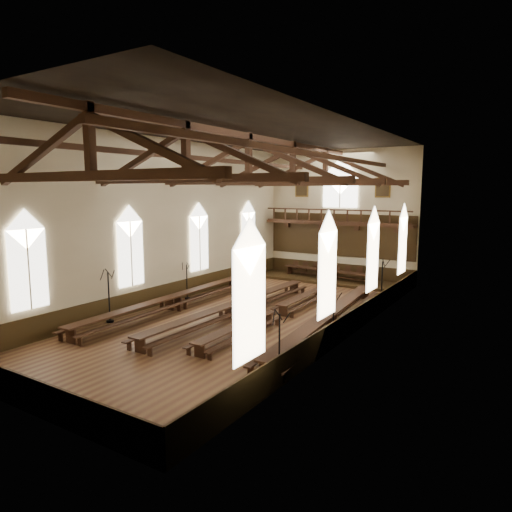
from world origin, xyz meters
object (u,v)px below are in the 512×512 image
at_px(refectory_row_b, 235,306).
at_px(high_table, 327,271).
at_px(candelabrum_right_mid, 333,326).
at_px(candelabrum_right_far, 381,292).
at_px(refectory_row_a, 173,299).
at_px(refectory_row_d, 328,317).
at_px(candelabrum_left_far, 242,272).
at_px(candelabrum_right_near, 279,358).
at_px(candelabrum_left_mid, 187,288).
at_px(dais, 327,280).
at_px(candelabrum_left_near, 109,306).
at_px(refectory_row_c, 275,311).

bearing_deg(refectory_row_b, high_table, 88.00).
relative_size(candelabrum_right_mid, candelabrum_right_far, 0.80).
height_order(refectory_row_a, refectory_row_d, refectory_row_a).
xyz_separation_m(high_table, candelabrum_left_far, (-5.29, -3.90, 0.02)).
bearing_deg(candelabrum_right_near, candelabrum_right_mid, 90.00).
bearing_deg(refectory_row_a, candelabrum_left_mid, 111.78).
distance_m(refectory_row_a, dais, 13.21).
bearing_deg(candelabrum_left_near, high_table, 72.03).
bearing_deg(refectory_row_c, refectory_row_a, -169.36).
xyz_separation_m(refectory_row_b, candelabrum_right_near, (6.22, -6.04, 0.23)).
distance_m(dais, candelabrum_right_mid, 14.05).
distance_m(refectory_row_b, refectory_row_c, 2.35).
distance_m(refectory_row_b, candelabrum_left_mid, 5.16).
xyz_separation_m(high_table, candelabrum_left_mid, (-5.29, -10.14, -0.07)).
xyz_separation_m(refectory_row_b, refectory_row_d, (5.28, 0.67, 0.02)).
distance_m(candelabrum_left_mid, candelabrum_right_far, 12.08).
bearing_deg(candelabrum_left_mid, candelabrum_right_mid, -13.34).
height_order(candelabrum_left_mid, candelabrum_right_far, candelabrum_right_far).
bearing_deg(high_table, candelabrum_left_near, -107.97).
height_order(high_table, candelabrum_right_mid, candelabrum_right_mid).
bearing_deg(refectory_row_a, candelabrum_right_near, -27.98).
relative_size(high_table, candelabrum_left_near, 2.64).
relative_size(refectory_row_d, candelabrum_left_mid, 6.32).
bearing_deg(candelabrum_right_near, refectory_row_c, 120.84).
distance_m(dais, candelabrum_right_far, 7.96).
distance_m(candelabrum_left_mid, candelabrum_left_far, 6.24).
relative_size(refectory_row_c, candelabrum_right_far, 4.73).
bearing_deg(candelabrum_left_mid, refectory_row_b, -18.97).
distance_m(candelabrum_left_near, candelabrum_right_far, 15.58).
xyz_separation_m(refectory_row_d, dais, (-4.87, 11.15, -0.48)).
bearing_deg(refectory_row_b, refectory_row_c, 13.37).
xyz_separation_m(refectory_row_a, candelabrum_right_mid, (10.18, -0.32, 0.12)).
bearing_deg(candelabrum_right_mid, refectory_row_b, 171.27).
xyz_separation_m(refectory_row_a, candelabrum_left_near, (-0.92, -3.87, 0.28)).
xyz_separation_m(candelabrum_left_mid, candelabrum_right_far, (11.10, 4.76, 0.16)).
distance_m(refectory_row_c, candelabrum_right_near, 7.67).
bearing_deg(candelabrum_right_mid, refectory_row_c, 159.12).
relative_size(refectory_row_c, candelabrum_left_far, 5.12).
relative_size(candelabrum_right_near, candelabrum_right_mid, 1.12).
distance_m(dais, candelabrum_right_near, 18.79).
xyz_separation_m(refectory_row_c, candelabrum_left_mid, (-7.17, 1.13, 0.23)).
height_order(refectory_row_d, candelabrum_left_far, candelabrum_left_far).
bearing_deg(refectory_row_b, refectory_row_a, -170.96).
height_order(high_table, candelabrum_right_near, candelabrum_right_near).
xyz_separation_m(high_table, candelabrum_right_near, (5.81, -17.86, -0.00)).
bearing_deg(refectory_row_d, candelabrum_left_near, -153.02).
xyz_separation_m(candelabrum_right_mid, candelabrum_right_far, (0.00, 7.39, 0.17)).
bearing_deg(candelabrum_left_far, candelabrum_right_far, -7.63).
bearing_deg(candelabrum_right_near, high_table, 108.01).
bearing_deg(candelabrum_right_far, refectory_row_a, -145.24).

